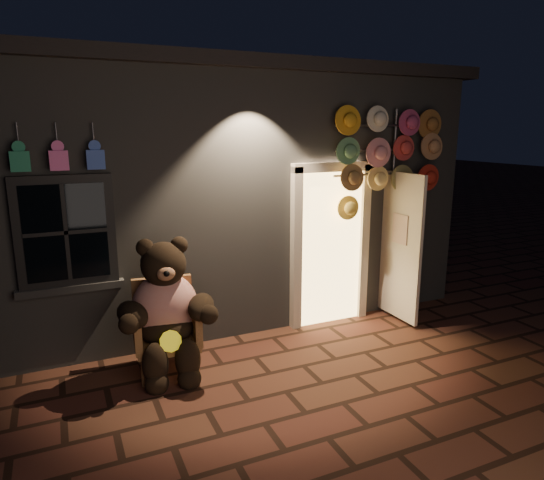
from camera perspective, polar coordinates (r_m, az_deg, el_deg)
ground at (r=5.17m, az=1.70°, el=-17.41°), size 60.00×60.00×0.00m
shop_building at (r=8.28m, az=-10.39°, el=6.66°), size 7.30×5.95×3.51m
wicker_armchair at (r=5.54m, az=-12.42°, el=-9.81°), size 0.74×0.68×1.00m
teddy_bear at (r=5.33m, az=-12.33°, el=-8.10°), size 1.12×0.91×1.54m
hat_rack at (r=6.67m, az=13.48°, el=9.57°), size 1.64×0.22×2.89m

